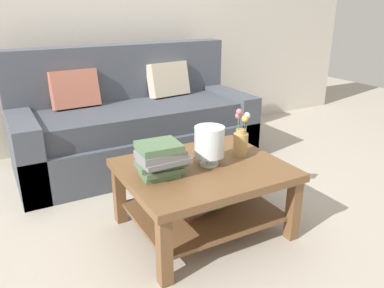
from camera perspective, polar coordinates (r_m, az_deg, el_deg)
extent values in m
plane|color=#ADA393|center=(2.93, -1.73, -8.79)|extent=(10.00, 10.00, 0.00)
cube|color=beige|center=(4.10, -13.14, 18.80)|extent=(6.40, 0.12, 2.70)
cube|color=#474C56|center=(3.58, -8.02, -0.21)|extent=(2.11, 0.90, 0.36)
cube|color=#40444E|center=(3.47, -8.07, 3.97)|extent=(1.87, 0.74, 0.20)
cube|color=#474C56|center=(3.76, -10.38, 9.04)|extent=(2.11, 0.20, 0.70)
cube|color=#474C56|center=(3.35, -23.51, -1.05)|extent=(0.20, 0.90, 0.60)
cube|color=#474C56|center=(3.96, 4.90, 3.77)|extent=(0.20, 0.90, 0.60)
cube|color=#B26651|center=(3.50, -17.05, 7.83)|extent=(0.41, 0.21, 0.34)
cube|color=beige|center=(3.78, -3.55, 9.56)|extent=(0.42, 0.23, 0.34)
cube|color=brown|center=(2.43, 1.71, -3.85)|extent=(1.00, 0.83, 0.05)
cube|color=brown|center=(2.09, -4.13, -15.65)|extent=(0.07, 0.07, 0.41)
cube|color=brown|center=(2.53, 14.81, -9.41)|extent=(0.07, 0.07, 0.41)
cube|color=brown|center=(2.67, -10.73, -7.38)|extent=(0.07, 0.07, 0.41)
cube|color=brown|center=(3.02, 5.51, -3.65)|extent=(0.07, 0.07, 0.41)
cube|color=brown|center=(2.56, 1.64, -9.83)|extent=(0.88, 0.71, 0.02)
cube|color=#993833|center=(2.55, 0.31, -9.24)|extent=(0.32, 0.27, 0.03)
cube|color=#51704C|center=(2.51, 0.72, -8.93)|extent=(0.29, 0.21, 0.04)
cube|color=slate|center=(2.48, 0.83, -8.33)|extent=(0.30, 0.22, 0.03)
cube|color=#51704C|center=(2.28, -4.85, -4.42)|extent=(0.23, 0.18, 0.03)
cube|color=#51704C|center=(2.27, -4.70, -3.66)|extent=(0.24, 0.20, 0.03)
cube|color=#51704C|center=(2.27, -4.58, -2.88)|extent=(0.30, 0.17, 0.03)
cube|color=slate|center=(2.23, -4.18, -2.36)|extent=(0.29, 0.19, 0.03)
cube|color=slate|center=(2.22, -4.68, -1.53)|extent=(0.26, 0.18, 0.04)
cube|color=#51704C|center=(2.21, -4.95, -0.41)|extent=(0.25, 0.23, 0.04)
cylinder|color=silver|center=(2.44, 2.55, -2.93)|extent=(0.12, 0.12, 0.02)
cylinder|color=silver|center=(2.43, 2.56, -2.25)|extent=(0.04, 0.04, 0.05)
cylinder|color=silver|center=(2.38, 2.60, 0.38)|extent=(0.19, 0.19, 0.19)
sphere|color=#3D6075|center=(2.38, 2.00, -0.61)|extent=(0.05, 0.05, 0.05)
sphere|color=tan|center=(2.42, 2.99, -0.30)|extent=(0.05, 0.05, 0.05)
cylinder|color=tan|center=(2.59, 7.22, -0.04)|extent=(0.10, 0.10, 0.15)
cylinder|color=tan|center=(2.56, 7.31, 1.86)|extent=(0.07, 0.07, 0.03)
cylinder|color=#426638|center=(2.56, 8.10, 3.06)|extent=(0.01, 0.01, 0.08)
sphere|color=silver|center=(2.54, 8.16, 4.18)|extent=(0.05, 0.05, 0.05)
cylinder|color=#426638|center=(2.57, 6.88, 3.14)|extent=(0.01, 0.01, 0.07)
sphere|color=#C66B7A|center=(2.56, 6.93, 4.18)|extent=(0.05, 0.05, 0.05)
cylinder|color=#426638|center=(2.52, 6.95, 3.31)|extent=(0.01, 0.01, 0.11)
sphere|color=#C66B7A|center=(2.51, 7.01, 4.78)|extent=(0.04, 0.04, 0.04)
cylinder|color=#426638|center=(2.53, 7.83, 2.73)|extent=(0.01, 0.01, 0.06)
sphere|color=gold|center=(2.51, 7.88, 3.72)|extent=(0.04, 0.04, 0.04)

